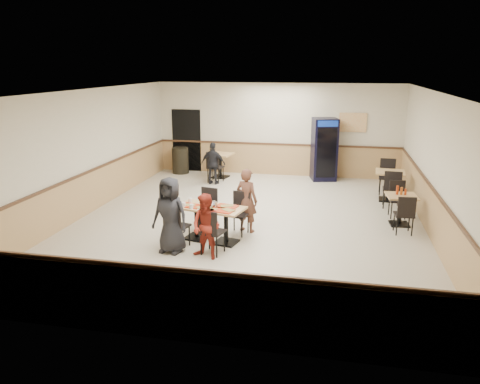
% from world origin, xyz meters
% --- Properties ---
extents(ground, '(10.00, 10.00, 0.00)m').
position_xyz_m(ground, '(0.00, 0.00, 0.00)').
color(ground, beige).
rests_on(ground, ground).
extents(room_shell, '(10.00, 10.00, 10.00)m').
position_xyz_m(room_shell, '(1.78, 2.55, 0.58)').
color(room_shell, silver).
rests_on(room_shell, ground).
extents(main_table, '(1.49, 0.97, 0.74)m').
position_xyz_m(main_table, '(-0.53, -1.35, 0.49)').
color(main_table, black).
rests_on(main_table, ground).
extents(main_chairs, '(1.54, 1.84, 0.94)m').
position_xyz_m(main_chairs, '(-0.58, -1.34, 0.47)').
color(main_chairs, black).
rests_on(main_chairs, ground).
extents(diner_woman_left, '(0.80, 0.60, 1.50)m').
position_xyz_m(diner_woman_left, '(-1.14, -2.07, 0.75)').
color(diner_woman_left, black).
rests_on(diner_woman_left, ground).
extents(diner_woman_right, '(0.74, 0.66, 1.25)m').
position_xyz_m(diner_woman_right, '(-0.37, -2.24, 0.63)').
color(diner_woman_right, maroon).
rests_on(diner_woman_right, ground).
extents(diner_man_opposite, '(0.60, 0.50, 1.41)m').
position_xyz_m(diner_man_opposite, '(0.08, -0.63, 0.71)').
color(diner_man_opposite, brown).
rests_on(diner_man_opposite, ground).
extents(lone_diner, '(0.77, 0.36, 1.29)m').
position_xyz_m(lone_diner, '(-1.72, 3.31, 0.64)').
color(lone_diner, black).
rests_on(lone_diner, ground).
extents(tabletop_clutter, '(1.23, 0.68, 0.12)m').
position_xyz_m(tabletop_clutter, '(-0.54, -1.41, 0.76)').
color(tabletop_clutter, '#B4280C').
rests_on(tabletop_clutter, main_table).
extents(side_table_near, '(0.71, 0.71, 0.71)m').
position_xyz_m(side_table_near, '(3.44, 0.50, 0.47)').
color(side_table_near, black).
rests_on(side_table_near, ground).
extents(side_table_near_chair_south, '(0.45, 0.45, 0.90)m').
position_xyz_m(side_table_near_chair_south, '(3.44, -0.07, 0.45)').
color(side_table_near_chair_south, black).
rests_on(side_table_near_chair_south, ground).
extents(side_table_near_chair_north, '(0.45, 0.45, 0.90)m').
position_xyz_m(side_table_near_chair_north, '(3.44, 1.06, 0.45)').
color(side_table_near_chair_north, black).
rests_on(side_table_near_chair_north, ground).
extents(side_table_far, '(0.80, 0.80, 0.80)m').
position_xyz_m(side_table_far, '(3.38, 2.53, 0.53)').
color(side_table_far, black).
rests_on(side_table_far, ground).
extents(side_table_far_chair_south, '(0.50, 0.50, 1.02)m').
position_xyz_m(side_table_far_chair_south, '(3.38, 1.89, 0.51)').
color(side_table_far_chair_south, black).
rests_on(side_table_far_chair_south, ground).
extents(side_table_far_chair_north, '(0.50, 0.50, 1.02)m').
position_xyz_m(side_table_far_chair_north, '(3.38, 3.18, 0.51)').
color(side_table_far_chair_north, black).
rests_on(side_table_far_chair_north, ground).
extents(condiment_caddy, '(0.23, 0.06, 0.20)m').
position_xyz_m(condiment_caddy, '(3.41, 0.55, 0.80)').
color(condiment_caddy, '#A6300B').
rests_on(condiment_caddy, side_table_near).
extents(back_table, '(0.86, 0.86, 0.79)m').
position_xyz_m(back_table, '(-1.72, 4.20, 0.52)').
color(back_table, black).
rests_on(back_table, ground).
extents(back_table_chair_lone, '(0.54, 0.54, 1.00)m').
position_xyz_m(back_table_chair_lone, '(-1.72, 3.57, 0.50)').
color(back_table_chair_lone, black).
rests_on(back_table_chair_lone, ground).
extents(pepsi_cooler, '(0.89, 0.89, 1.95)m').
position_xyz_m(pepsi_cooler, '(1.56, 4.59, 0.98)').
color(pepsi_cooler, black).
rests_on(pepsi_cooler, ground).
extents(trash_bin, '(0.55, 0.55, 0.87)m').
position_xyz_m(trash_bin, '(-3.20, 4.55, 0.44)').
color(trash_bin, black).
rests_on(trash_bin, ground).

